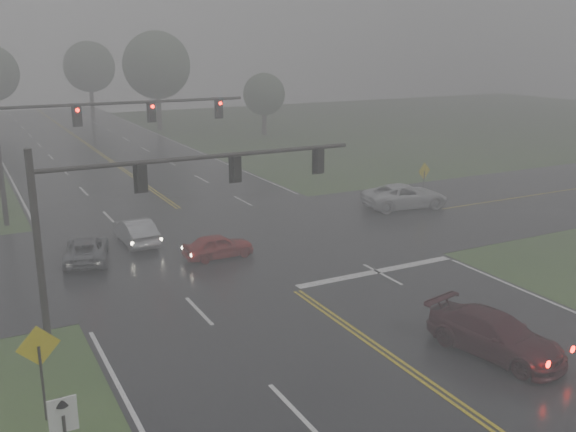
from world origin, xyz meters
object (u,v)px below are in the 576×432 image
sedan_red (219,258)px  car_grey (87,261)px  signal_gantry_near (147,195)px  signal_gantry_far (83,127)px  pickup_white (405,208)px  sedan_maroon (493,354)px  sedan_silver (136,244)px

sedan_red → car_grey: sedan_red is taller
sedan_red → signal_gantry_near: (-4.87, -5.28, 4.91)m
signal_gantry_far → car_grey: bearing=-102.1°
pickup_white → signal_gantry_far: (-18.50, 7.67, 5.48)m
signal_gantry_far → signal_gantry_near: bearing=-92.8°
pickup_white → signal_gantry_near: size_ratio=0.43×
sedan_maroon → signal_gantry_far: size_ratio=0.32×
sedan_maroon → pickup_white: size_ratio=0.89×
car_grey → signal_gantry_far: 10.56m
car_grey → pickup_white: pickup_white is taller
signal_gantry_far → sedan_silver: bearing=-82.1°
sedan_silver → sedan_maroon: bearing=111.6°
sedan_silver → car_grey: bearing=28.7°
car_grey → signal_gantry_far: bearing=-87.8°
sedan_silver → signal_gantry_near: (-1.82, -9.48, 4.91)m
sedan_red → signal_gantry_near: bearing=136.8°
sedan_red → car_grey: 6.45m
car_grey → sedan_silver: bearing=-135.7°
sedan_maroon → sedan_red: size_ratio=1.40×
sedan_maroon → car_grey: size_ratio=1.15×
car_grey → signal_gantry_near: (1.07, -7.81, 4.91)m
sedan_maroon → pickup_white: bearing=48.6°
sedan_silver → signal_gantry_far: signal_gantry_far is taller
sedan_silver → signal_gantry_far: bearing=-83.4°
signal_gantry_near → signal_gantry_far: signal_gantry_far is taller
sedan_red → sedan_silver: size_ratio=0.84×
car_grey → signal_gantry_near: size_ratio=0.33×
signal_gantry_near → sedan_maroon: bearing=-42.5°
sedan_silver → pickup_white: size_ratio=0.75×
signal_gantry_far → sedan_maroon: bearing=-71.1°
sedan_silver → signal_gantry_near: bearing=77.8°
car_grey → pickup_white: bearing=-162.5°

